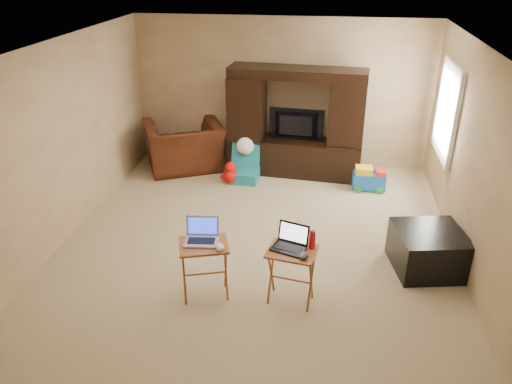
% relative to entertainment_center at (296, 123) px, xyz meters
% --- Properties ---
extents(floor, '(5.50, 5.50, 0.00)m').
position_rel_entertainment_center_xyz_m(floor, '(-0.29, -2.25, -0.89)').
color(floor, beige).
rests_on(floor, ground).
extents(ceiling, '(5.50, 5.50, 0.00)m').
position_rel_entertainment_center_xyz_m(ceiling, '(-0.29, -2.25, 1.61)').
color(ceiling, silver).
rests_on(ceiling, ground).
extents(wall_back, '(5.00, 0.00, 5.00)m').
position_rel_entertainment_center_xyz_m(wall_back, '(-0.29, 0.50, 0.36)').
color(wall_back, tan).
rests_on(wall_back, ground).
extents(wall_front, '(5.00, 0.00, 5.00)m').
position_rel_entertainment_center_xyz_m(wall_front, '(-0.29, -5.00, 0.36)').
color(wall_front, tan).
rests_on(wall_front, ground).
extents(wall_left, '(0.00, 5.50, 5.50)m').
position_rel_entertainment_center_xyz_m(wall_left, '(-2.79, -2.25, 0.36)').
color(wall_left, tan).
rests_on(wall_left, ground).
extents(wall_right, '(0.00, 5.50, 5.50)m').
position_rel_entertainment_center_xyz_m(wall_right, '(2.21, -2.25, 0.36)').
color(wall_right, tan).
rests_on(wall_right, ground).
extents(window_pane, '(0.00, 1.20, 1.20)m').
position_rel_entertainment_center_xyz_m(window_pane, '(2.19, -0.70, 0.51)').
color(window_pane, white).
rests_on(window_pane, ground).
extents(window_frame, '(0.06, 1.14, 1.34)m').
position_rel_entertainment_center_xyz_m(window_frame, '(2.17, -0.70, 0.51)').
color(window_frame, white).
rests_on(window_frame, ground).
extents(entertainment_center, '(2.22, 0.72, 1.79)m').
position_rel_entertainment_center_xyz_m(entertainment_center, '(0.00, 0.00, 0.00)').
color(entertainment_center, black).
rests_on(entertainment_center, floor).
extents(television, '(0.92, 0.20, 0.52)m').
position_rel_entertainment_center_xyz_m(television, '(-0.00, -0.04, -0.04)').
color(television, black).
rests_on(television, entertainment_center).
extents(recliner, '(1.60, 1.52, 0.81)m').
position_rel_entertainment_center_xyz_m(recliner, '(-1.90, -0.08, -0.49)').
color(recliner, '#461D0F').
rests_on(recliner, floor).
extents(child_rocker, '(0.48, 0.55, 0.62)m').
position_rel_entertainment_center_xyz_m(child_rocker, '(-0.80, -0.43, -0.59)').
color(child_rocker, teal).
rests_on(child_rocker, floor).
extents(plush_toy, '(0.34, 0.28, 0.38)m').
position_rel_entertainment_center_xyz_m(plush_toy, '(-1.00, -0.57, -0.71)').
color(plush_toy, red).
rests_on(plush_toy, floor).
extents(push_toy, '(0.52, 0.38, 0.39)m').
position_rel_entertainment_center_xyz_m(push_toy, '(1.22, -0.47, -0.70)').
color(push_toy, blue).
rests_on(push_toy, floor).
extents(ottoman, '(0.91, 0.91, 0.50)m').
position_rel_entertainment_center_xyz_m(ottoman, '(1.79, -2.58, -0.65)').
color(ottoman, black).
rests_on(ottoman, floor).
extents(tray_table_left, '(0.61, 0.55, 0.67)m').
position_rel_entertainment_center_xyz_m(tray_table_left, '(-0.69, -3.50, -0.56)').
color(tray_table_left, '#9D5526').
rests_on(tray_table_left, floor).
extents(tray_table_right, '(0.56, 0.48, 0.65)m').
position_rel_entertainment_center_xyz_m(tray_table_right, '(0.24, -3.45, -0.57)').
color(tray_table_right, '#935623').
rests_on(tray_table_right, floor).
extents(laptop_left, '(0.38, 0.32, 0.24)m').
position_rel_entertainment_center_xyz_m(laptop_left, '(-0.72, -3.47, -0.11)').
color(laptop_left, '#A2A2A6').
rests_on(laptop_left, tray_table_left).
extents(laptop_right, '(0.41, 0.37, 0.24)m').
position_rel_entertainment_center_xyz_m(laptop_right, '(0.20, -3.43, -0.13)').
color(laptop_right, black).
rests_on(laptop_right, tray_table_right).
extents(mouse_left, '(0.13, 0.16, 0.06)m').
position_rel_entertainment_center_xyz_m(mouse_left, '(-0.50, -3.57, -0.20)').
color(mouse_left, silver).
rests_on(mouse_left, tray_table_left).
extents(mouse_right, '(0.12, 0.15, 0.05)m').
position_rel_entertainment_center_xyz_m(mouse_right, '(0.37, -3.57, -0.22)').
color(mouse_right, '#414146').
rests_on(mouse_right, tray_table_right).
extents(water_bottle, '(0.06, 0.06, 0.20)m').
position_rel_entertainment_center_xyz_m(water_bottle, '(0.44, -3.37, -0.15)').
color(water_bottle, red).
rests_on(water_bottle, tray_table_right).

